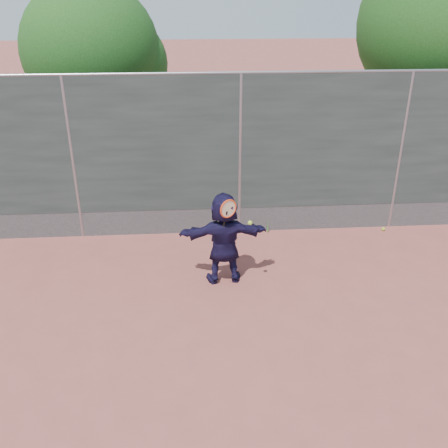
{
  "coord_description": "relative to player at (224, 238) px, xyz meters",
  "views": [
    {
      "loc": [
        -0.91,
        -5.16,
        4.38
      ],
      "look_at": [
        -0.42,
        1.76,
        1.01
      ],
      "focal_mm": 40.0,
      "sensor_mm": 36.0,
      "label": 1
    }
  ],
  "objects": [
    {
      "name": "swing_action",
      "position": [
        0.08,
        -0.21,
        0.56
      ],
      "size": [
        0.48,
        0.22,
        0.51
      ],
      "color": "#F14516",
      "rests_on": "ground"
    },
    {
      "name": "player",
      "position": [
        0.0,
        0.0,
        0.0
      ],
      "size": [
        1.42,
        0.52,
        1.51
      ],
      "primitive_type": "imported",
      "rotation": [
        0.0,
        0.0,
        3.19
      ],
      "color": "#191437",
      "rests_on": "ground"
    },
    {
      "name": "tree_left",
      "position": [
        -2.43,
        4.8,
        2.18
      ],
      "size": [
        3.15,
        3.0,
        4.53
      ],
      "color": "#382314",
      "rests_on": "ground"
    },
    {
      "name": "ball_ground",
      "position": [
        3.24,
        1.55,
        -0.72
      ],
      "size": [
        0.07,
        0.07,
        0.07
      ],
      "primitive_type": "sphere",
      "color": "#A7CF2E",
      "rests_on": "ground"
    },
    {
      "name": "ground",
      "position": [
        0.42,
        -1.76,
        -0.76
      ],
      "size": [
        80.0,
        80.0,
        0.0
      ],
      "primitive_type": "plane",
      "color": "#9E4C42",
      "rests_on": "ground"
    },
    {
      "name": "fence",
      "position": [
        0.42,
        1.74,
        0.83
      ],
      "size": [
        20.0,
        0.06,
        3.03
      ],
      "color": "#38423D",
      "rests_on": "ground"
    },
    {
      "name": "weed_clump",
      "position": [
        0.71,
        1.63,
        -0.62
      ],
      "size": [
        0.68,
        0.07,
        0.3
      ],
      "color": "#387226",
      "rests_on": "ground"
    }
  ]
}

